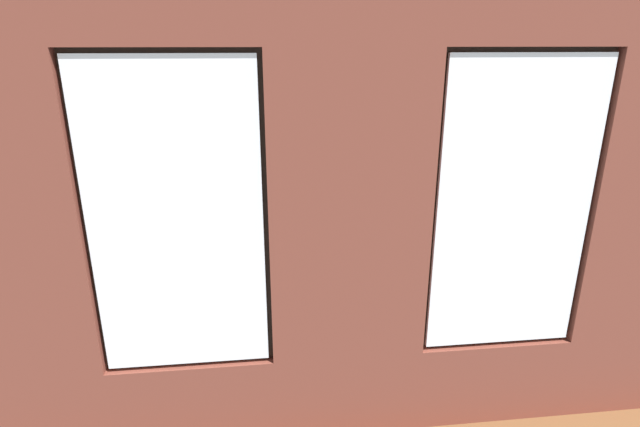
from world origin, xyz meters
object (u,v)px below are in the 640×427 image
object	(u,v)px
cup_ceramic	(309,239)
potted_plant_corner_far_left	(623,284)
potted_plant_between_couches	(466,271)
potted_plant_by_left_couch	(447,215)
remote_black	(290,251)
potted_plant_beside_window_right	(82,313)
couch_left	(524,264)
coffee_table	(325,250)
remote_silver	(354,238)
potted_plant_corner_near_left	(461,170)
candle_jar	(335,245)
papasan_chair	(264,200)
table_plant_small	(325,235)
media_console	(57,290)
potted_plant_mid_room_small	(396,229)
couch_by_window	(291,339)
tv_flatscreen	(45,231)
potted_plant_foreground_right	(135,193)

from	to	relation	value
cup_ceramic	potted_plant_corner_far_left	xyz separation A→B (m)	(-2.46, 1.87, 0.23)
potted_plant_between_couches	potted_plant_by_left_couch	distance (m)	2.57
remote_black	potted_plant_by_left_couch	bearing A→B (deg)	-98.07
potted_plant_beside_window_right	potted_plant_corner_far_left	bearing A→B (deg)	-179.97
couch_left	coffee_table	bearing A→B (deg)	-101.77
couch_left	remote_silver	bearing A→B (deg)	-108.94
potted_plant_corner_near_left	candle_jar	bearing A→B (deg)	41.43
papasan_chair	candle_jar	bearing A→B (deg)	112.17
table_plant_small	remote_silver	size ratio (longest dim) A/B	1.37
couch_left	media_console	size ratio (longest dim) A/B	1.46
potted_plant_by_left_couch	potted_plant_corner_near_left	bearing A→B (deg)	-118.95
potted_plant_mid_room_small	potted_plant_by_left_couch	world-z (taller)	potted_plant_by_left_couch
table_plant_small	potted_plant_by_left_couch	distance (m)	1.92
cup_ceramic	remote_silver	distance (m)	0.54
remote_black	potted_plant_between_couches	bearing A→B (deg)	-169.02
media_console	couch_by_window	bearing A→B (deg)	151.91
tv_flatscreen	potted_plant_by_left_couch	size ratio (longest dim) A/B	1.56
potted_plant_between_couches	potted_plant_corner_far_left	size ratio (longest dim) A/B	1.05
couch_by_window	potted_plant_beside_window_right	bearing A→B (deg)	3.63
remote_silver	potted_plant_corner_far_left	xyz separation A→B (m)	(-1.92, 1.92, 0.27)
couch_left	potted_plant_by_left_couch	size ratio (longest dim) A/B	2.64
potted_plant_foreground_right	potted_plant_corner_far_left	xyz separation A→B (m)	(-4.74, 3.50, 0.08)
potted_plant_corner_far_left	potted_plant_mid_room_small	bearing A→B (deg)	-60.74
candle_jar	remote_silver	xyz separation A→B (m)	(-0.27, -0.29, -0.05)
potted_plant_corner_near_left	potted_plant_beside_window_right	world-z (taller)	potted_plant_corner_near_left
potted_plant_mid_room_small	potted_plant_corner_near_left	xyz separation A→B (m)	(-1.29, -1.21, 0.44)
couch_by_window	cup_ceramic	distance (m)	1.81
candle_jar	papasan_chair	bearing A→B (deg)	-67.83
couch_by_window	remote_silver	distance (m)	2.01
coffee_table	potted_plant_by_left_couch	xyz separation A→B (m)	(-1.73, -0.81, 0.07)
potted_plant_mid_room_small	potted_plant_corner_far_left	distance (m)	2.70
potted_plant_between_couches	potted_plant_beside_window_right	world-z (taller)	potted_plant_between_couches
cup_ceramic	potted_plant_beside_window_right	size ratio (longest dim) A/B	0.07
table_plant_small	potted_plant_corner_far_left	world-z (taller)	potted_plant_corner_far_left
remote_silver	potted_plant_beside_window_right	size ratio (longest dim) A/B	0.14
candle_jar	remote_black	xyz separation A→B (m)	(0.50, 0.00, -0.05)
potted_plant_between_couches	potted_plant_corner_near_left	bearing A→B (deg)	-110.92
media_console	potted_plant_corner_far_left	size ratio (longest dim) A/B	0.88
coffee_table	tv_flatscreen	distance (m)	2.84
papasan_chair	potted_plant_beside_window_right	world-z (taller)	potted_plant_beside_window_right
candle_jar	tv_flatscreen	size ratio (longest dim) A/B	0.11
remote_silver	papasan_chair	world-z (taller)	papasan_chair
media_console	potted_plant_corner_near_left	size ratio (longest dim) A/B	0.89
cup_ceramic	remote_black	size ratio (longest dim) A/B	0.53
table_plant_small	remote_silver	xyz separation A→B (m)	(-0.37, -0.16, -0.11)
papasan_chair	potted_plant_between_couches	bearing A→B (deg)	115.98
remote_silver	potted_plant_corner_far_left	size ratio (longest dim) A/B	0.13
couch_by_window	potted_plant_between_couches	bearing A→B (deg)	-178.15
coffee_table	potted_plant_beside_window_right	bearing A→B (deg)	41.03
remote_silver	tv_flatscreen	world-z (taller)	tv_flatscreen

